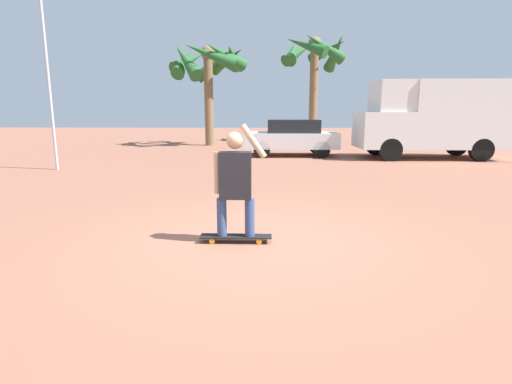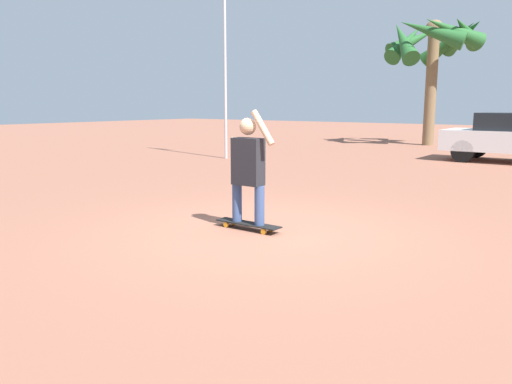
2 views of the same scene
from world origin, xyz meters
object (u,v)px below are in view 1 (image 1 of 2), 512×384
object	(u,v)px
skateboard	(236,237)
person_skateboarder	(235,178)
parked_car_white	(291,137)
palm_tree_near_van	(314,56)
flagpole	(48,47)
palm_tree_center_background	(209,63)
camper_van	(431,117)

from	to	relation	value
skateboard	person_skateboarder	distance (m)	0.86
person_skateboarder	parked_car_white	world-z (taller)	person_skateboarder
palm_tree_near_van	flagpole	bearing A→B (deg)	-126.95
skateboard	palm_tree_center_background	world-z (taller)	palm_tree_center_background
person_skateboarder	flagpole	world-z (taller)	flagpole
person_skateboarder	camper_van	world-z (taller)	camper_van
skateboard	parked_car_white	size ratio (longest dim) A/B	0.27
skateboard	flagpole	world-z (taller)	flagpole
palm_tree_near_van	palm_tree_center_background	xyz separation A→B (m)	(-5.94, -3.23, -0.74)
camper_van	parked_car_white	xyz separation A→B (m)	(-5.47, 0.76, -0.85)
palm_tree_near_van	camper_van	bearing A→B (deg)	-67.98
skateboard	person_skateboarder	size ratio (longest dim) A/B	0.64
palm_tree_near_van	palm_tree_center_background	size ratio (longest dim) A/B	1.17
palm_tree_near_van	flagpole	world-z (taller)	flagpole
palm_tree_near_van	flagpole	distance (m)	15.92
palm_tree_near_van	person_skateboarder	bearing A→B (deg)	-99.31
person_skateboarder	palm_tree_near_van	distance (m)	20.52
skateboard	parked_car_white	distance (m)	11.59
palm_tree_center_background	flagpole	world-z (taller)	flagpole
person_skateboarder	palm_tree_center_background	bearing A→B (deg)	99.21
palm_tree_center_background	parked_car_white	bearing A→B (deg)	-50.93
skateboard	palm_tree_center_background	xyz separation A→B (m)	(-2.69, 16.59, 4.31)
camper_van	flagpole	bearing A→B (deg)	-164.91
parked_car_white	skateboard	bearing A→B (deg)	-97.26
camper_van	flagpole	world-z (taller)	flagpole
person_skateboarder	parked_car_white	bearing A→B (deg)	82.73
camper_van	parked_car_white	size ratio (longest dim) A/B	1.41
camper_van	flagpole	size ratio (longest dim) A/B	0.83
person_skateboarder	palm_tree_near_van	bearing A→B (deg)	80.69
camper_van	skateboard	bearing A→B (deg)	-122.92
skateboard	parked_car_white	xyz separation A→B (m)	(1.46, 11.47, 0.72)
palm_tree_center_background	palm_tree_near_van	bearing A→B (deg)	28.56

